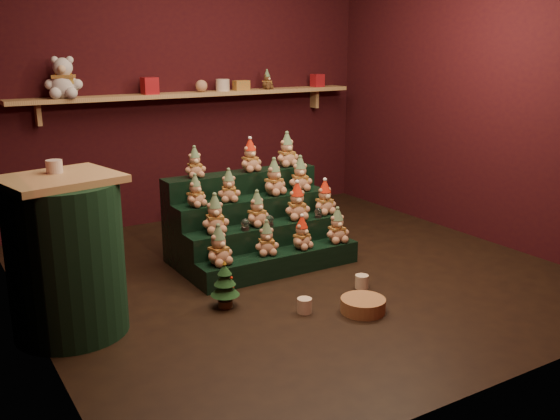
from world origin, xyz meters
TOP-DOWN VIEW (x-y plane):
  - ground at (0.00, 0.00)m, footprint 4.00×4.00m
  - back_wall at (0.00, 2.05)m, footprint 4.00×0.10m
  - front_wall at (0.00, -2.05)m, footprint 4.00×0.10m
  - left_wall at (-2.05, 0.00)m, footprint 0.10×4.00m
  - right_wall at (2.05, 0.00)m, footprint 0.10×4.00m
  - back_shelf at (0.00, 1.87)m, footprint 3.60×0.26m
  - riser_tier_front at (-0.11, 0.06)m, footprint 1.40×0.22m
  - riser_tier_midfront at (-0.11, 0.28)m, footprint 1.40×0.22m
  - riser_tier_midback at (-0.11, 0.50)m, footprint 1.40×0.22m
  - riser_tier_back at (-0.11, 0.72)m, footprint 1.40×0.22m
  - teddy_0 at (-0.65, 0.06)m, footprint 0.25×0.23m
  - teddy_1 at (-0.23, 0.07)m, footprint 0.23×0.22m
  - teddy_2 at (0.09, 0.05)m, footprint 0.24×0.23m
  - teddy_3 at (0.44, 0.04)m, footprint 0.23×0.21m
  - teddy_4 at (-0.56, 0.29)m, footprint 0.25×0.24m
  - teddy_5 at (-0.19, 0.28)m, footprint 0.23×0.22m
  - teddy_6 at (0.19, 0.28)m, footprint 0.26×0.24m
  - teddy_7 at (0.48, 0.29)m, footprint 0.21×0.19m
  - teddy_8 at (-0.64, 0.48)m, footprint 0.23×0.22m
  - teddy_9 at (-0.34, 0.48)m, footprint 0.24×0.22m
  - teddy_10 at (0.09, 0.49)m, footprint 0.27×0.25m
  - teddy_11 at (0.37, 0.51)m, footprint 0.25×0.24m
  - teddy_12 at (-0.53, 0.72)m, footprint 0.20×0.18m
  - teddy_13 at (-0.02, 0.70)m, footprint 0.21×0.20m
  - teddy_14 at (0.37, 0.73)m, footprint 0.22×0.20m
  - snow_globe_a at (-0.34, 0.22)m, footprint 0.07×0.07m
  - snow_globe_b at (-0.11, 0.22)m, footprint 0.07×0.07m
  - snow_globe_c at (0.37, 0.22)m, footprint 0.06×0.06m
  - side_table at (-1.79, -0.13)m, footprint 0.77×0.71m
  - table_ornament at (-1.79, -0.03)m, footprint 0.10×0.10m
  - mini_christmas_tree at (-0.78, -0.30)m, footprint 0.20×0.20m
  - mug_left at (-0.36, -0.67)m, footprint 0.10×0.10m
  - mug_right at (0.26, -0.53)m, footprint 0.10×0.10m
  - wicker_basket at (-0.01, -0.87)m, footprint 0.36×0.36m
  - white_bear at (-1.27, 1.84)m, footprint 0.41×0.39m
  - brown_bear at (0.82, 1.84)m, footprint 0.17×0.16m
  - gift_tin_red_a at (-0.48, 1.85)m, footprint 0.14×0.14m
  - gift_tin_cream at (0.30, 1.85)m, footprint 0.14×0.14m
  - gift_tin_red_b at (1.47, 1.85)m, footprint 0.12×0.12m
  - shelf_plush_ball at (0.06, 1.85)m, footprint 0.12×0.12m
  - scarf_gift_box at (0.51, 1.85)m, footprint 0.16×0.10m

SIDE VIEW (x-z plane):
  - ground at x=0.00m, z-range 0.00..0.00m
  - wicker_basket at x=-0.01m, z-range 0.00..0.10m
  - mug_right at x=0.26m, z-range 0.00..0.10m
  - mug_left at x=-0.36m, z-range 0.00..0.10m
  - riser_tier_front at x=-0.11m, z-range 0.00..0.18m
  - mini_christmas_tree at x=-0.78m, z-range 0.00..0.34m
  - riser_tier_midfront at x=-0.11m, z-range 0.00..0.36m
  - riser_tier_midback at x=-0.11m, z-range 0.00..0.54m
  - teddy_2 at x=0.09m, z-range 0.18..0.45m
  - teddy_1 at x=-0.23m, z-range 0.18..0.45m
  - teddy_3 at x=0.44m, z-range 0.18..0.47m
  - teddy_0 at x=-0.65m, z-range 0.18..0.48m
  - riser_tier_back at x=-0.11m, z-range 0.00..0.72m
  - snow_globe_c at x=0.37m, z-range 0.36..0.45m
  - snow_globe_b at x=-0.11m, z-range 0.36..0.45m
  - snow_globe_a at x=-0.34m, z-range 0.36..0.46m
  - teddy_5 at x=-0.19m, z-range 0.36..0.64m
  - teddy_7 at x=0.48m, z-range 0.36..0.65m
  - side_table at x=-1.79m, z-range -0.01..1.02m
  - teddy_4 at x=-0.56m, z-range 0.36..0.66m
  - teddy_6 at x=0.19m, z-range 0.36..0.67m
  - teddy_8 at x=-0.64m, z-range 0.54..0.79m
  - teddy_9 at x=-0.34m, z-range 0.54..0.80m
  - teddy_11 at x=0.37m, z-range 0.54..0.84m
  - teddy_10 at x=0.09m, z-range 0.54..0.85m
  - teddy_12 at x=-0.53m, z-range 0.72..0.97m
  - teddy_13 at x=-0.02m, z-range 0.72..1.00m
  - teddy_14 at x=0.37m, z-range 0.72..1.02m
  - table_ornament at x=-1.79m, z-range 1.03..1.11m
  - back_shelf at x=0.00m, z-range 1.17..1.41m
  - scarf_gift_box at x=0.51m, z-range 1.32..1.42m
  - gift_tin_cream at x=0.30m, z-range 1.32..1.44m
  - shelf_plush_ball at x=0.06m, z-range 1.32..1.44m
  - gift_tin_red_b at x=1.47m, z-range 1.32..1.46m
  - back_wall at x=0.00m, z-range 0.00..2.80m
  - front_wall at x=0.00m, z-range 0.00..2.80m
  - left_wall at x=-2.05m, z-range 0.00..2.80m
  - right_wall at x=2.05m, z-range 0.00..2.80m
  - gift_tin_red_a at x=-0.48m, z-range 1.32..1.48m
  - brown_bear at x=0.82m, z-range 1.32..1.52m
  - white_bear at x=-1.27m, z-range 1.32..1.78m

